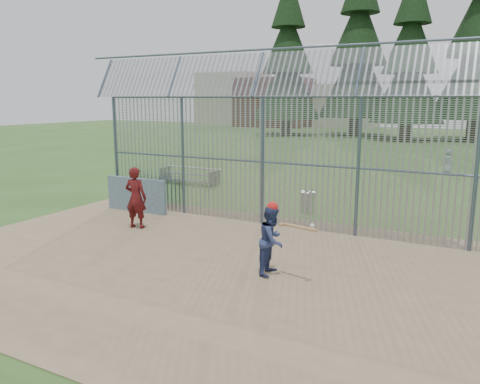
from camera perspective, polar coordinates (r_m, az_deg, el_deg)
The scene contains 12 objects.
ground at distance 12.11m, azimuth -4.44°, elevation -7.68°, with size 120.00×120.00×0.00m, color #2D511E.
dirt_infield at distance 11.71m, azimuth -5.76°, elevation -8.32°, with size 14.00×10.00×0.02m, color #756047.
dugout_wall at distance 16.86m, azimuth -12.52°, elevation -0.33°, with size 2.50×0.12×1.20m, color #38566B.
batter at distance 10.59m, azimuth 3.92°, elevation -5.88°, with size 0.76×0.59×1.57m, color navy.
onlooker at distance 14.64m, azimuth -12.58°, elevation -0.68°, with size 0.69×0.45×1.90m, color maroon.
bg_kid_standing at distance 27.29m, azimuth 23.98°, elevation 3.43°, with size 0.67×0.44×1.37m, color slate.
batting_gear at distance 10.31m, azimuth 4.74°, elevation -2.42°, with size 1.25×0.50×0.50m.
trash_can at distance 16.60m, azimuth 8.21°, elevation -1.20°, with size 0.56×0.56×0.82m.
bleacher at distance 22.28m, azimuth -6.20°, elevation 2.09°, with size 3.00×0.95×0.72m.
backstop_fence at distance 13.89m, azimuth 9.43°, elevation 4.64°, with size 20.09×0.81×5.30m.
conifer_row at distance 51.82m, azimuth 24.02°, elevation 17.94°, with size 38.48×12.26×20.20m.
distant_buildings at distance 72.38m, azimuth 3.87°, elevation 10.92°, with size 26.50×10.50×8.00m.
Camera 1 is at (6.13, -9.68, 3.91)m, focal length 35.00 mm.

